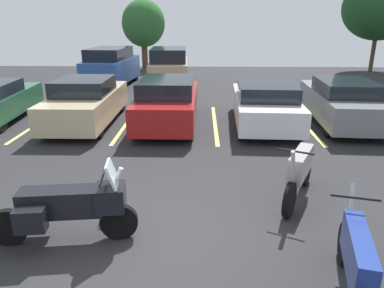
{
  "coord_description": "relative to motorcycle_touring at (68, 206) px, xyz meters",
  "views": [
    {
      "loc": [
        1.04,
        -5.03,
        3.4
      ],
      "look_at": [
        0.84,
        2.62,
        0.74
      ],
      "focal_mm": 34.22,
      "sensor_mm": 36.0,
      "label": 1
    }
  ],
  "objects": [
    {
      "name": "ground",
      "position": [
        1.02,
        0.03,
        -0.67
      ],
      "size": [
        44.0,
        44.0,
        0.1
      ],
      "primitive_type": "cube",
      "color": "#262628"
    },
    {
      "name": "motorcycle_touring",
      "position": [
        0.0,
        0.0,
        0.0
      ],
      "size": [
        2.3,
        0.96,
        1.33
      ],
      "color": "black",
      "rests_on": "ground"
    },
    {
      "name": "motorcycle_second",
      "position": [
        3.96,
        1.52,
        -0.04
      ],
      "size": [
        1.04,
        1.97,
        1.29
      ],
      "color": "black",
      "rests_on": "ground"
    },
    {
      "name": "motorcycle_third",
      "position": [
        3.95,
        -1.24,
        -0.05
      ],
      "size": [
        0.79,
        2.26,
        1.24
      ],
      "color": "black",
      "rests_on": "ground"
    },
    {
      "name": "parking_stripes",
      "position": [
        -0.47,
        6.93,
        -0.62
      ],
      "size": [
        24.06,
        4.7,
        0.01
      ],
      "color": "#EAE066",
      "rests_on": "ground"
    },
    {
      "name": "car_champagne",
      "position": [
        -1.78,
        6.87,
        0.11
      ],
      "size": [
        1.84,
        4.71,
        1.53
      ],
      "color": "#C1B289",
      "rests_on": "ground"
    },
    {
      "name": "car_red",
      "position": [
        0.95,
        6.81,
        0.14
      ],
      "size": [
        1.87,
        4.77,
        1.55
      ],
      "color": "maroon",
      "rests_on": "ground"
    },
    {
      "name": "car_white",
      "position": [
        4.14,
        6.78,
        0.08
      ],
      "size": [
        2.12,
        4.64,
        1.42
      ],
      "color": "white",
      "rests_on": "ground"
    },
    {
      "name": "car_grey",
      "position": [
        6.77,
        7.11,
        0.11
      ],
      "size": [
        2.11,
        4.94,
        1.47
      ],
      "color": "slate",
      "rests_on": "ground"
    },
    {
      "name": "car_far_blue",
      "position": [
        -2.65,
        14.18,
        0.35
      ],
      "size": [
        2.25,
        4.57,
        1.94
      ],
      "color": "#2D519E",
      "rests_on": "ground"
    },
    {
      "name": "car_far_tan",
      "position": [
        0.35,
        14.37,
        0.32
      ],
      "size": [
        2.09,
        4.52,
        1.91
      ],
      "color": "tan",
      "rests_on": "ground"
    },
    {
      "name": "tree_center_right",
      "position": [
        -1.89,
        20.8,
        2.37
      ],
      "size": [
        2.89,
        2.89,
        4.56
      ],
      "color": "#4C3823",
      "rests_on": "ground"
    },
    {
      "name": "tree_center",
      "position": [
        13.39,
        20.14,
        3.35
      ],
      "size": [
        4.63,
        4.63,
        6.01
      ],
      "color": "#4C3823",
      "rests_on": "ground"
    }
  ]
}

